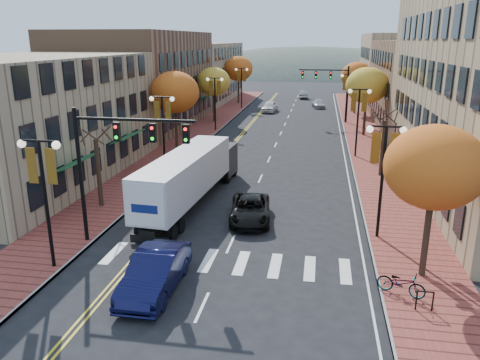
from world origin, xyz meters
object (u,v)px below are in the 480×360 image
at_px(navy_sedan, 155,272).
at_px(black_suv, 250,209).
at_px(semi_truck, 192,173).
at_px(bicycle, 401,283).

distance_m(navy_sedan, black_suv, 8.93).
bearing_deg(navy_sedan, black_suv, 72.08).
height_order(navy_sedan, black_suv, navy_sedan).
xyz_separation_m(semi_truck, navy_sedan, (1.32, -10.75, -1.22)).
relative_size(navy_sedan, black_suv, 1.05).
relative_size(semi_truck, navy_sedan, 2.79).
distance_m(black_suv, bicycle, 10.36).
relative_size(navy_sedan, bicycle, 2.64).
bearing_deg(bicycle, semi_truck, 71.84).
bearing_deg(black_suv, semi_truck, 144.23).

